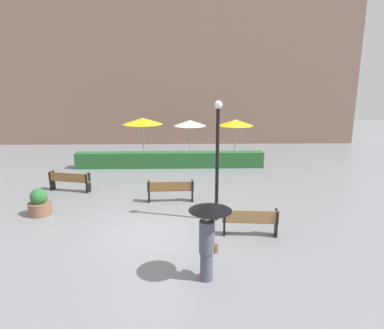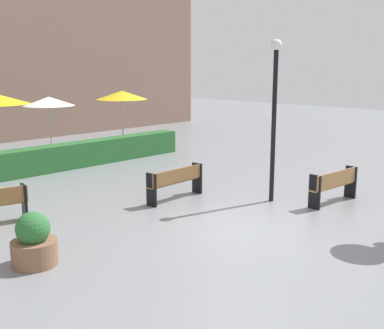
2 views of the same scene
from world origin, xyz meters
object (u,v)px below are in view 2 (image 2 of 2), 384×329
bench_mid_center (176,180)px  patio_umbrella_white (49,101)px  bench_near_right (335,184)px  patio_umbrella_yellow_far (122,95)px  lamp_post (274,105)px  planter_pot (34,242)px

bench_mid_center → patio_umbrella_white: bearing=83.4°
bench_near_right → patio_umbrella_yellow_far: 10.35m
patio_umbrella_white → bench_near_right: bearing=-81.5°
bench_mid_center → lamp_post: size_ratio=0.45×
bench_mid_center → planter_pot: planter_pot is taller
planter_pot → lamp_post: size_ratio=0.24×
lamp_post → patio_umbrella_yellow_far: 9.04m
bench_near_right → patio_umbrella_yellow_far: size_ratio=0.71×
lamp_post → patio_umbrella_white: lamp_post is taller
bench_mid_center → planter_pot: bearing=-165.3°
planter_pot → lamp_post: bearing=-5.7°
lamp_post → patio_umbrella_yellow_far: bearing=77.8°
planter_pot → patio_umbrella_white: patio_umbrella_white is taller
bench_near_right → patio_umbrella_white: 11.60m
planter_pot → patio_umbrella_yellow_far: bearing=44.4°
bench_near_right → patio_umbrella_white: patio_umbrella_white is taller
bench_mid_center → lamp_post: bearing=-48.5°
bench_mid_center → patio_umbrella_white: (0.94, 8.15, 1.63)m
bench_near_right → patio_umbrella_yellow_far: (0.95, 10.15, 1.80)m
planter_pot → patio_umbrella_yellow_far: (8.35, 8.19, 1.90)m
patio_umbrella_yellow_far → planter_pot: bearing=-135.6°
bench_near_right → bench_mid_center: size_ratio=0.94×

